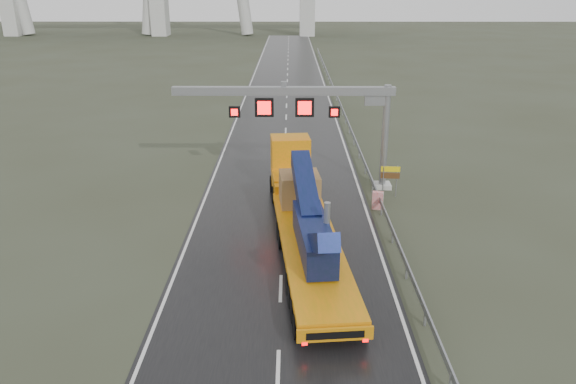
{
  "coord_description": "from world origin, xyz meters",
  "views": [
    {
      "loc": [
        0.44,
        -19.15,
        13.5
      ],
      "look_at": [
        0.33,
        8.46,
        3.2
      ],
      "focal_mm": 35.0,
      "sensor_mm": 36.0,
      "label": 1
    }
  ],
  "objects_px": {
    "exit_sign_pair": "(390,175)",
    "heavy_haul_truck": "(302,203)",
    "striped_barrier": "(378,200)",
    "sign_gantry": "(315,109)"
  },
  "relations": [
    {
      "from": "sign_gantry",
      "to": "heavy_haul_truck",
      "type": "bearing_deg",
      "value": -97.58
    },
    {
      "from": "sign_gantry",
      "to": "heavy_haul_truck",
      "type": "relative_size",
      "value": 0.75
    },
    {
      "from": "sign_gantry",
      "to": "exit_sign_pair",
      "type": "distance_m",
      "value": 6.7
    },
    {
      "from": "heavy_haul_truck",
      "to": "sign_gantry",
      "type": "bearing_deg",
      "value": 77.06
    },
    {
      "from": "heavy_haul_truck",
      "to": "striped_barrier",
      "type": "xyz_separation_m",
      "value": [
        4.9,
        3.52,
        -1.21
      ]
    },
    {
      "from": "sign_gantry",
      "to": "striped_barrier",
      "type": "xyz_separation_m",
      "value": [
        3.9,
        -3.99,
        -5.04
      ]
    },
    {
      "from": "sign_gantry",
      "to": "heavy_haul_truck",
      "type": "distance_m",
      "value": 8.49
    },
    {
      "from": "exit_sign_pair",
      "to": "striped_barrier",
      "type": "xyz_separation_m",
      "value": [
        -1.1,
        -2.22,
        -0.94
      ]
    },
    {
      "from": "exit_sign_pair",
      "to": "heavy_haul_truck",
      "type": "bearing_deg",
      "value": -131.45
    },
    {
      "from": "exit_sign_pair",
      "to": "striped_barrier",
      "type": "relative_size",
      "value": 1.88
    }
  ]
}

